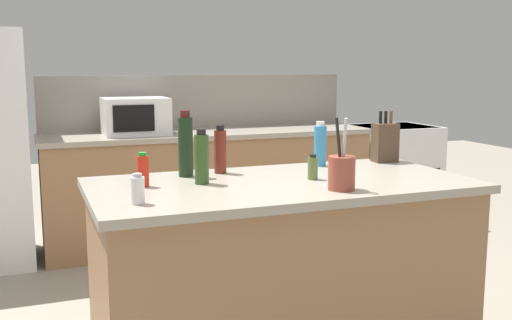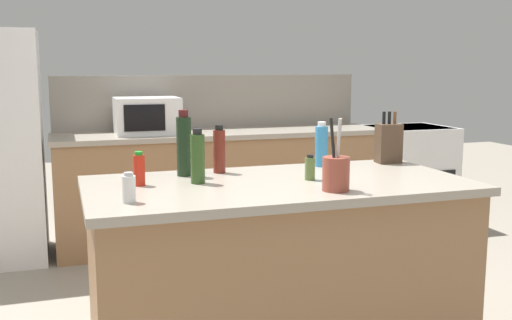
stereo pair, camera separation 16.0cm
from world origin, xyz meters
name	(u,v)px [view 2 (the right image)]	position (x,y,z in m)	size (l,w,h in m)	color
back_counter_run	(222,186)	(0.30, 2.20, 0.47)	(2.74, 0.66, 0.94)	#936B47
wall_backsplash	(212,101)	(0.30, 2.52, 1.17)	(2.70, 0.03, 0.46)	gray
kitchen_island	(278,275)	(0.00, 0.00, 0.47)	(1.81, 0.89, 0.94)	#936B47
range_oven	(406,175)	(2.09, 2.20, 0.47)	(0.76, 0.65, 0.92)	white
microwave	(147,116)	(-0.31, 2.20, 1.09)	(0.51, 0.39, 0.29)	white
knife_block	(389,143)	(0.78, 0.32, 1.05)	(0.14, 0.11, 0.29)	#4C3828
utensil_crock	(336,172)	(0.16, -0.28, 1.02)	(0.12, 0.12, 0.32)	brown
dish_soap_bottle	(321,145)	(0.37, 0.33, 1.05)	(0.07, 0.07, 0.24)	#3384BC
wine_bottle	(184,145)	(-0.40, 0.29, 1.09)	(0.07, 0.07, 0.33)	black
spice_jar_oregano	(310,168)	(0.16, -0.01, 1.00)	(0.05, 0.05, 0.12)	#567038
hot_sauce_bottle	(139,170)	(-0.64, 0.11, 1.01)	(0.05, 0.05, 0.16)	red
salt_shaker	(129,189)	(-0.73, -0.23, 1.00)	(0.06, 0.06, 0.12)	silver
olive_oil_bottle	(198,158)	(-0.38, 0.08, 1.06)	(0.07, 0.07, 0.26)	#2D4C1E
vinegar_bottle	(219,150)	(-0.21, 0.31, 1.06)	(0.06, 0.06, 0.25)	maroon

